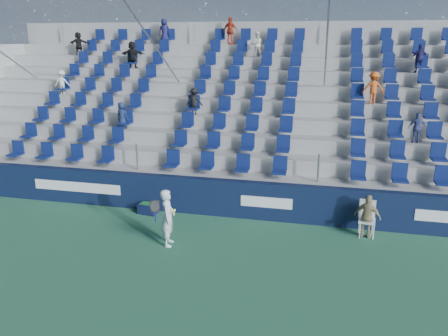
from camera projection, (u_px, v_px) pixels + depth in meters
The scene contains 7 objects.
ground at pixel (192, 261), 11.19m from camera, with size 70.00×70.00×0.00m, color #2C6747.
sponsor_wall at pixel (220, 197), 13.95m from camera, with size 24.00×0.32×1.20m.
grandstand at pixel (248, 121), 18.27m from camera, with size 24.00×8.17×6.63m.
tennis_player at pixel (168, 218), 11.88m from camera, with size 0.69×0.66×1.60m.
line_judge_chair at pixel (367, 216), 12.54m from camera, with size 0.51×0.52×1.05m.
line_judge at pixel (368, 216), 12.38m from camera, with size 0.75×0.31×1.27m, color tan.
ball_bin at pixel (148, 208), 14.20m from camera, with size 0.65×0.48×0.34m.
Camera 1 is at (3.05, -9.58, 5.51)m, focal length 35.00 mm.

